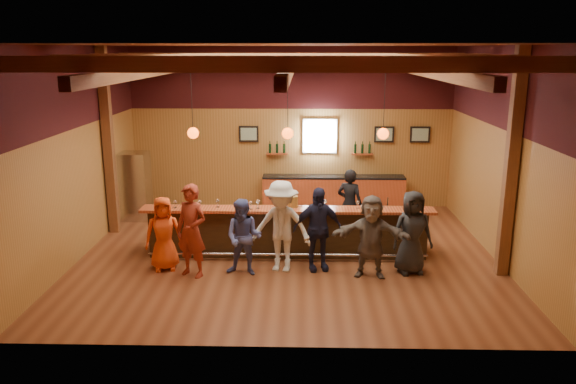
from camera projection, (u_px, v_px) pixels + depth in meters
name	position (u px, v px, depth m)	size (l,w,h in m)	color
room	(288.00, 109.00, 11.72)	(9.04, 9.00, 4.52)	brown
bar_counter	(289.00, 230.00, 12.47)	(6.30, 1.07, 1.11)	black
back_bar_cabinet	(333.00, 192.00, 15.91)	(4.00, 0.52, 0.95)	#9B3A1C
window	(320.00, 136.00, 15.75)	(0.95, 0.09, 0.95)	silver
framed_pictures	(351.00, 134.00, 15.71)	(5.35, 0.05, 0.45)	black
wine_shelves	(320.00, 151.00, 15.79)	(3.00, 0.18, 0.30)	#9B3A1C
pendant_lights	(288.00, 133.00, 11.79)	(4.24, 0.24, 1.37)	black
stainless_fridge	(136.00, 186.00, 14.85)	(0.70, 0.70, 1.80)	silver
customer_orange	(164.00, 234.00, 11.45)	(0.75, 0.49, 1.54)	#E54715
customer_redvest	(192.00, 231.00, 11.07)	(0.68, 0.45, 1.88)	maroon
customer_denim	(244.00, 237.00, 11.18)	(0.76, 0.59, 1.56)	#4C5799
customer_white	(281.00, 226.00, 11.33)	(1.22, 0.70, 1.89)	silver
customer_navy	(317.00, 229.00, 11.40)	(1.02, 0.43, 1.75)	#1B1D37
customer_brown	(371.00, 236.00, 11.07)	(1.54, 0.49, 1.66)	#62574F
customer_dark	(412.00, 232.00, 11.25)	(0.83, 0.54, 1.71)	black
bartender	(350.00, 204.00, 13.30)	(0.62, 0.41, 1.70)	black
ice_bucket	(293.00, 201.00, 12.09)	(0.22, 0.22, 0.24)	brown
bottle_a	(320.00, 201.00, 12.11)	(0.07, 0.07, 0.32)	black
bottle_b	(318.00, 200.00, 12.07)	(0.08, 0.08, 0.38)	black
glass_a	(175.00, 202.00, 12.03)	(0.07, 0.07, 0.17)	silver
glass_b	(199.00, 203.00, 11.93)	(0.09, 0.09, 0.20)	silver
glass_c	(218.00, 201.00, 12.07)	(0.08, 0.08, 0.18)	silver
glass_d	(251.00, 203.00, 11.91)	(0.08, 0.08, 0.18)	silver
glass_e	(258.00, 202.00, 11.97)	(0.09, 0.09, 0.20)	silver
glass_f	(325.00, 202.00, 12.01)	(0.09, 0.09, 0.20)	silver
glass_g	(358.00, 203.00, 11.99)	(0.08, 0.08, 0.17)	silver
glass_h	(370.00, 202.00, 11.97)	(0.09, 0.09, 0.19)	silver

